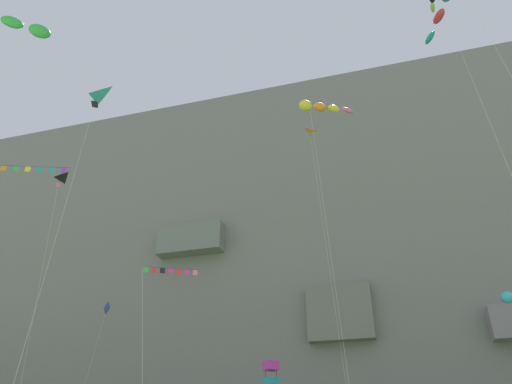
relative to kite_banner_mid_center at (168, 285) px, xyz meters
name	(u,v)px	position (x,y,z in m)	size (l,w,h in m)	color
cliff_face	(345,270)	(6.89, 50.96, 18.76)	(180.00, 30.02, 61.08)	slate
kite_banner_mid_center	(168,285)	(0.00, 0.00, 0.00)	(3.31, 3.36, 13.00)	black
kite_delta_mid_left	(87,104)	(-5.56, -4.27, 12.51)	(3.00, 4.19, 24.88)	#38B2D1
kite_delta_high_left	(312,155)	(7.55, 15.45, 18.64)	(3.36, 6.85, 33.31)	orange
kite_windsock_high_right	(319,107)	(9.80, 5.00, 16.19)	(4.59, 6.91, 28.62)	yellow
kite_banner_upper_mid	(28,181)	(-14.11, 1.10, 10.60)	(5.64, 2.14, 23.85)	black
kite_windsock_low_right	(14,23)	(-7.21, -10.39, 14.47)	(5.08, 6.99, 26.68)	green
kite_diamond_front_field	(105,316)	(-16.54, 18.79, 4.26)	(1.34, 4.69, 17.73)	navy
kite_box_upper_right	(271,374)	(2.54, 16.33, -2.91)	(3.40, 4.82, 9.94)	#CC3399
kite_delta_far_right	(52,186)	(-17.71, 7.83, 14.55)	(4.13, 2.26, 26.87)	black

